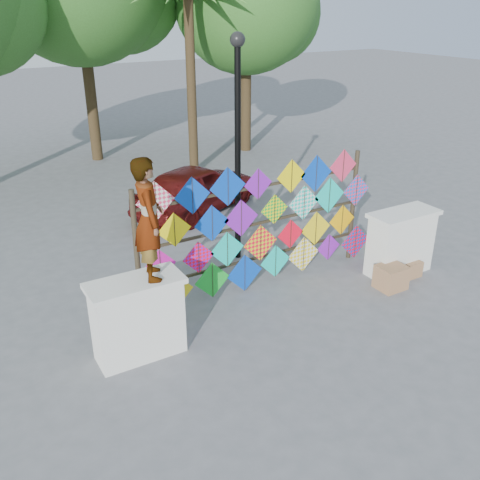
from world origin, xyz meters
The scene contains 10 objects.
ground centered at (0.00, 0.00, 0.00)m, with size 80.00×80.00×0.00m, color slate.
parapet_left centered at (-2.70, -0.20, 0.65)m, with size 1.40×0.65×1.28m.
parapet_right centered at (2.70, -0.20, 0.65)m, with size 1.40×0.65×1.28m.
kite_rack centered at (0.12, 0.73, 1.21)m, with size 5.00×0.24×2.42m.
palm_tree centered at (2.20, 8.00, 4.95)m, with size 3.62×3.62×5.83m.
vendor_woman centered at (-2.41, -0.20, 2.18)m, with size 0.65×0.43×1.79m, color #99999E.
sedan centered at (0.72, 4.84, 0.62)m, with size 1.47×3.65×1.24m, color #530F0E.
lamppost centered at (0.30, 2.00, 2.69)m, with size 0.28×0.28×4.46m.
cardboard_box_near centered at (2.10, -0.61, 0.23)m, with size 0.51×0.46×0.46m, color #966A48.
cardboard_box_far centered at (2.79, -0.44, 0.16)m, with size 0.37×0.34×0.31m, color #966A48.
Camera 1 is at (-4.81, -6.79, 4.97)m, focal length 40.00 mm.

